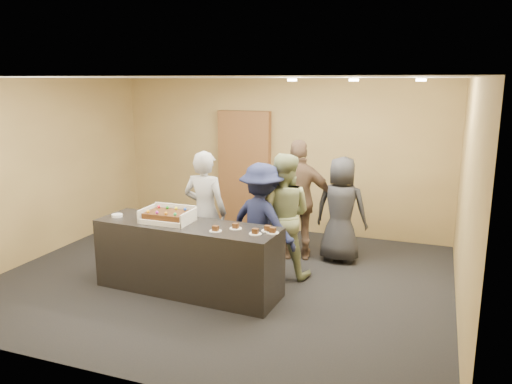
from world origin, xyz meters
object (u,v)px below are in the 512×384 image
Objects in this scene: person_brown_extra at (299,200)px; person_dark_suit at (341,210)px; sheet_cake at (167,214)px; person_server_grey at (205,212)px; plate_stack at (117,216)px; person_navy_man at (262,223)px; person_sage_man at (282,216)px; cake_box at (169,218)px; storage_cabinet at (244,170)px; serving_counter at (188,258)px.

person_brown_extra reaches higher than person_dark_suit.
person_server_grey reaches higher than sheet_cake.
sheet_cake is at bearing 2.04° from plate_stack.
person_navy_man is 1.02× the size of person_dark_suit.
person_dark_suit is at bearing -132.87° from person_sage_man.
person_sage_man is at bearing 36.72° from sheet_cake.
person_navy_man is at bearing 32.20° from cake_box.
person_brown_extra is (1.27, 1.68, -0.09)m from sheet_cake.
person_dark_suit is (2.00, -1.17, -0.27)m from storage_cabinet.
plate_stack is 0.08× the size of person_sage_man.
plate_stack is at bearing 27.66° from person_brown_extra.
storage_cabinet reaches higher than person_navy_man.
person_brown_extra reaches higher than person_navy_man.
plate_stack is 0.08× the size of person_server_grey.
person_brown_extra reaches higher than cake_box.
plate_stack is 3.20m from person_dark_suit.
plate_stack is at bearing -175.24° from serving_counter.
person_dark_suit reaches higher than serving_counter.
person_navy_man is at bearing 55.72° from person_dark_suit.
cake_box is at bearing 178.42° from serving_counter.
person_navy_man is (0.86, -0.04, -0.06)m from person_server_grey.
person_sage_man is at bearing 46.99° from serving_counter.
storage_cabinet is 1.89m from person_brown_extra.
serving_counter is at bearing 0.00° from sheet_cake.
plate_stack is 1.19m from person_server_grey.
serving_counter is 3.04m from storage_cabinet.
person_server_grey is at bearing 38.81° from plate_stack.
storage_cabinet is 2.44m from person_sage_man.
person_brown_extra is 1.15× the size of person_dark_suit.
cake_box is 0.72m from person_server_grey.
serving_counter is at bearing 51.13° from person_dark_suit.
plate_stack is (-1.02, -0.03, 0.47)m from serving_counter.
storage_cabinet reaches higher than person_dark_suit.
cake_box reaches higher than serving_counter.
person_server_grey is at bearing 28.75° from person_brown_extra.
sheet_cake is at bearing 31.03° from person_sage_man.
plate_stack is at bearing -176.19° from cake_box.
cake_box is (-0.27, 0.02, 0.49)m from serving_counter.
person_brown_extra is (1.27, 1.65, -0.04)m from cake_box.
cake_box is at bearing -87.82° from storage_cabinet.
person_server_grey reaches higher than person_navy_man.
sheet_cake is 0.31× the size of person_server_grey.
person_server_grey is (0.18, 0.72, -0.13)m from sheet_cake.
sheet_cake is at bearing 40.33° from person_brown_extra.
storage_cabinet is at bearing -55.08° from person_brown_extra.
cake_box is at bearing 89.15° from sheet_cake.
serving_counter is at bearing -82.57° from storage_cabinet.
person_brown_extra is at bearing 52.81° from sheet_cake.
plate_stack is (-0.75, -0.03, -0.08)m from sheet_cake.
plate_stack is 0.09× the size of person_dark_suit.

